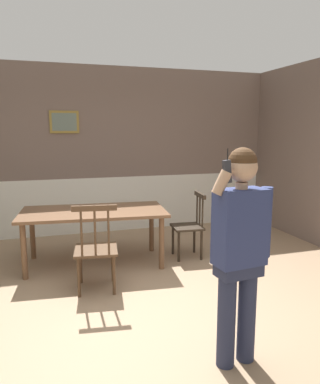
% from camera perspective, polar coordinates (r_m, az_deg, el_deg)
% --- Properties ---
extents(ground_plane, '(6.99, 6.99, 0.00)m').
position_cam_1_polar(ground_plane, '(3.92, -2.04, -17.84)').
color(ground_plane, '#9E7F60').
extents(room_back_partition, '(6.35, 0.17, 2.89)m').
position_cam_1_polar(room_back_partition, '(6.52, -9.37, 5.88)').
color(room_back_partition, '#756056').
rests_on(room_back_partition, ground_plane).
extents(dining_table, '(2.00, 1.14, 0.75)m').
position_cam_1_polar(dining_table, '(4.99, -10.34, -3.73)').
color(dining_table, brown).
rests_on(dining_table, ground_plane).
extents(chair_near_window, '(0.54, 0.54, 1.03)m').
position_cam_1_polar(chair_near_window, '(4.20, -10.01, -8.73)').
color(chair_near_window, '#513823').
rests_on(chair_near_window, ground_plane).
extents(chair_by_doorway, '(0.45, 0.45, 0.93)m').
position_cam_1_polar(chair_by_doorway, '(5.24, 4.65, -5.29)').
color(chair_by_doorway, '#2D2319').
rests_on(chair_by_doorway, ground_plane).
extents(person_figure, '(0.54, 0.25, 1.69)m').
position_cam_1_polar(person_figure, '(2.81, 12.45, -7.99)').
color(person_figure, '#282E49').
rests_on(person_figure, ground_plane).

